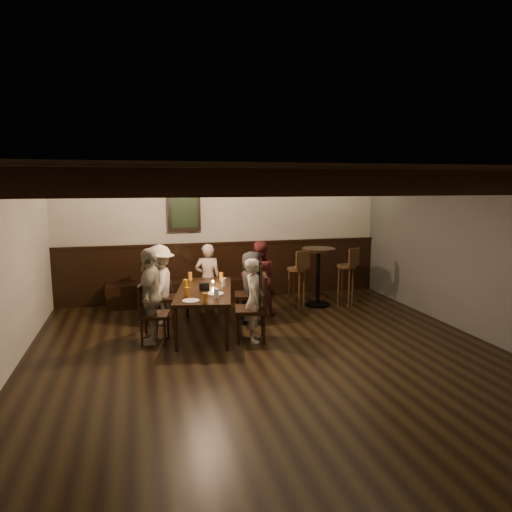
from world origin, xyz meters
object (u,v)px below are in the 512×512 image
object	(u,v)px
person_bench_left	(155,282)
bar_stool_right	(346,284)
person_bench_centre	(208,279)
chair_left_far	(154,325)
person_left_far	(150,296)
bar_stool_left	(297,288)
person_bench_right	(259,278)
person_right_far	(254,300)
chair_right_far	(252,321)
chair_right_near	(250,305)
high_top_table	(318,268)
person_right_near	(251,287)
dining_table	(204,293)
chair_left_near	(163,307)
person_left_near	(160,285)

from	to	relation	value
person_bench_left	bar_stool_right	bearing A→B (deg)	-172.14
person_bench_left	person_bench_centre	xyz separation A→B (m)	(0.91, -0.03, 0.01)
chair_left_far	person_left_far	xyz separation A→B (m)	(-0.03, 0.01, 0.43)
bar_stool_left	person_bench_right	bearing A→B (deg)	166.86
person_right_far	person_left_far	bearing A→B (deg)	90.00
chair_right_far	person_left_far	size ratio (longest dim) A/B	0.71
chair_right_near	person_left_far	world-z (taller)	person_left_far
person_left_far	high_top_table	xyz separation A→B (m)	(3.12, 1.29, 0.03)
chair_right_near	person_right_near	world-z (taller)	person_right_near
bar_stool_right	person_right_far	bearing A→B (deg)	-175.33
person_bench_centre	person_bench_right	bearing A→B (deg)	170.54
dining_table	bar_stool_right	world-z (taller)	bar_stool_right
chair_left_far	dining_table	bearing A→B (deg)	122.06
person_bench_right	chair_left_near	bearing A→B (deg)	15.53
chair_left_far	person_right_near	world-z (taller)	person_right_near
chair_left_near	chair_right_far	world-z (taller)	chair_right_far
chair_right_far	person_left_near	size ratio (longest dim) A/B	0.75
high_top_table	person_right_near	bearing A→B (deg)	-154.48
dining_table	person_bench_right	world-z (taller)	person_bench_right
chair_left_near	bar_stool_right	xyz separation A→B (m)	(3.42, 0.26, 0.13)
chair_left_near	person_left_near	distance (m)	0.38
chair_left_near	high_top_table	xyz separation A→B (m)	(2.91, 0.41, 0.44)
person_right_far	person_left_near	bearing A→B (deg)	59.04
person_bench_centre	bar_stool_right	xyz separation A→B (m)	(2.59, -0.19, -0.21)
dining_table	chair_left_far	world-z (taller)	chair_left_far
person_left_far	person_right_far	size ratio (longest dim) A/B	1.13
bar_stool_left	person_right_far	bearing A→B (deg)	-149.76
chair_left_far	chair_right_far	bearing A→B (deg)	90.00
chair_left_near	bar_stool_right	world-z (taller)	bar_stool_right
person_bench_right	person_left_near	xyz separation A→B (m)	(-1.71, -0.11, 0.00)
chair_left_near	person_bench_left	world-z (taller)	person_bench_left
chair_right_far	person_bench_right	world-z (taller)	person_bench_right
chair_left_far	bar_stool_right	world-z (taller)	bar_stool_right
person_right_near	person_left_far	bearing A→B (deg)	120.96
chair_left_near	chair_right_near	bearing A→B (deg)	90.00
dining_table	person_bench_right	distance (m)	1.27
person_left_near	person_left_far	xyz separation A→B (m)	(-0.18, -0.88, 0.04)
high_top_table	chair_left_far	bearing A→B (deg)	-157.30
chair_left_near	chair_left_far	world-z (taller)	chair_left_near
chair_right_far	person_bench_right	bearing A→B (deg)	-7.56
high_top_table	chair_left_near	bearing A→B (deg)	-171.96
chair_right_far	person_left_near	world-z (taller)	person_left_near
bar_stool_left	chair_right_near	bearing A→B (deg)	-173.73
chair_left_near	high_top_table	world-z (taller)	high_top_table
chair_right_near	person_bench_centre	xyz separation A→B (m)	(-0.59, 0.73, 0.33)
person_bench_left	person_left_near	size ratio (longest dim) A/B	0.93
chair_right_near	person_left_far	bearing A→B (deg)	121.46
chair_left_far	person_bench_left	world-z (taller)	person_bench_left
person_bench_centre	dining_table	bearing A→B (deg)	90.00
person_bench_centre	person_bench_left	bearing A→B (deg)	9.46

